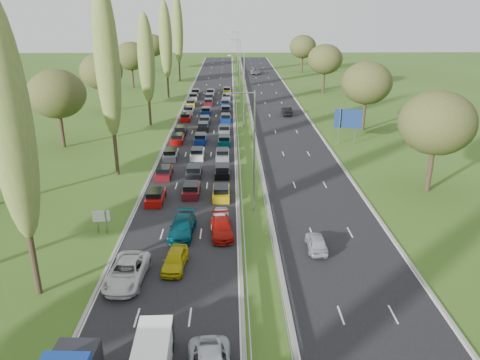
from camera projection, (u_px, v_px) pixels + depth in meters
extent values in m
plane|color=#36551A|center=(244.00, 123.00, 81.48)|extent=(260.00, 260.00, 0.00)
cube|color=black|center=(206.00, 120.00, 83.70)|extent=(10.50, 215.00, 0.04)
cube|color=black|center=(281.00, 120.00, 83.95)|extent=(10.50, 215.00, 0.04)
cube|color=gray|center=(237.00, 117.00, 83.61)|extent=(0.06, 215.00, 0.32)
cube|color=gray|center=(250.00, 117.00, 83.65)|extent=(0.06, 215.00, 0.32)
cylinder|color=gray|center=(254.00, 153.00, 44.73)|extent=(0.18, 0.18, 12.00)
cylinder|color=gray|center=(244.00, 91.00, 77.50)|extent=(0.18, 0.18, 12.00)
cylinder|color=gray|center=(240.00, 65.00, 110.28)|extent=(0.18, 0.18, 12.00)
cylinder|color=gray|center=(238.00, 52.00, 143.05)|extent=(0.18, 0.18, 12.00)
cylinder|color=#2D2116|center=(32.00, 248.00, 32.17)|extent=(0.44, 0.44, 7.20)
ellipsoid|color=#5B7130|center=(10.00, 123.00, 29.08)|extent=(2.80, 2.80, 16.00)
cylinder|color=#2D2116|center=(115.00, 143.00, 55.45)|extent=(0.44, 0.44, 7.92)
ellipsoid|color=#5B7130|center=(107.00, 59.00, 52.06)|extent=(2.80, 2.80, 17.60)
cylinder|color=#2D2116|center=(150.00, 106.00, 79.11)|extent=(0.44, 0.44, 6.48)
ellipsoid|color=#5B7130|center=(146.00, 58.00, 76.34)|extent=(2.80, 2.80, 14.40)
cylinder|color=#2D2116|center=(168.00, 82.00, 102.40)|extent=(0.44, 0.44, 7.20)
ellipsoid|color=#5B7130|center=(166.00, 40.00, 99.31)|extent=(2.80, 2.80, 16.00)
cylinder|color=#2D2116|center=(179.00, 66.00, 125.68)|extent=(0.44, 0.44, 7.92)
ellipsoid|color=#5B7130|center=(178.00, 28.00, 122.28)|extent=(2.80, 2.80, 17.60)
cylinder|color=#2D2116|center=(62.00, 131.00, 67.03)|extent=(0.56, 0.56, 4.84)
ellipsoid|color=#38471E|center=(57.00, 94.00, 65.18)|extent=(8.00, 8.00, 6.80)
cylinder|color=#2D2116|center=(104.00, 99.00, 89.51)|extent=(0.56, 0.56, 4.84)
ellipsoid|color=#38471E|center=(101.00, 71.00, 87.66)|extent=(8.00, 8.00, 6.80)
cylinder|color=#2D2116|center=(133.00, 78.00, 115.72)|extent=(0.56, 0.56, 4.84)
ellipsoid|color=#38471E|center=(131.00, 56.00, 113.87)|extent=(8.00, 8.00, 6.80)
cylinder|color=#2D2116|center=(153.00, 63.00, 145.69)|extent=(0.56, 0.56, 4.84)
ellipsoid|color=#38471E|center=(152.00, 45.00, 143.84)|extent=(8.00, 8.00, 6.80)
cylinder|color=#2D2116|center=(430.00, 170.00, 51.03)|extent=(0.56, 0.56, 4.84)
ellipsoid|color=#38471E|center=(437.00, 123.00, 49.18)|extent=(8.00, 8.00, 6.80)
cylinder|color=#2D2116|center=(364.00, 115.00, 76.31)|extent=(0.56, 0.56, 4.84)
ellipsoid|color=#38471E|center=(367.00, 83.00, 74.46)|extent=(8.00, 8.00, 6.80)
cylinder|color=#2D2116|center=(324.00, 82.00, 109.08)|extent=(0.56, 0.56, 4.84)
ellipsoid|color=#38471E|center=(325.00, 59.00, 107.23)|extent=(8.00, 8.00, 6.80)
cylinder|color=#2D2116|center=(302.00, 65.00, 141.85)|extent=(0.56, 0.56, 4.84)
ellipsoid|color=#38471E|center=(303.00, 47.00, 140.00)|extent=(8.00, 8.00, 6.80)
cube|color=#A50C0A|center=(156.00, 198.00, 48.77)|extent=(1.75, 4.00, 0.80)
cube|color=#590F14|center=(164.00, 173.00, 55.88)|extent=(1.75, 4.00, 0.80)
cube|color=slate|center=(171.00, 155.00, 62.56)|extent=(1.75, 4.00, 0.80)
cube|color=#A50C0A|center=(178.00, 140.00, 69.97)|extent=(1.75, 4.00, 0.80)
cube|color=black|center=(181.00, 132.00, 74.42)|extent=(1.75, 4.00, 0.80)
cube|color=#A50C0A|center=(186.00, 118.00, 83.37)|extent=(1.75, 4.00, 0.80)
cube|color=#B2B7BC|center=(189.00, 111.00, 88.97)|extent=(1.75, 4.00, 0.80)
cube|color=#BF990C|center=(191.00, 104.00, 95.25)|extent=(1.75, 4.00, 0.80)
cube|color=slate|center=(194.00, 97.00, 102.09)|extent=(1.75, 4.00, 0.80)
cube|color=slate|center=(196.00, 93.00, 107.22)|extent=(1.75, 4.00, 0.80)
cube|color=#590F14|center=(191.00, 191.00, 50.64)|extent=(1.75, 4.00, 0.80)
cube|color=black|center=(194.00, 172.00, 56.20)|extent=(1.75, 4.00, 0.80)
cube|color=silver|center=(197.00, 155.00, 62.96)|extent=(1.75, 4.00, 0.80)
cube|color=navy|center=(201.00, 139.00, 70.09)|extent=(1.75, 4.00, 0.80)
cube|color=black|center=(203.00, 128.00, 76.82)|extent=(1.75, 4.00, 0.80)
cube|color=black|center=(205.00, 121.00, 81.10)|extent=(1.75, 4.00, 0.80)
cube|color=navy|center=(206.00, 112.00, 88.20)|extent=(1.75, 4.00, 0.80)
cube|color=#590F14|center=(209.00, 103.00, 96.30)|extent=(1.75, 4.00, 0.80)
cube|color=black|center=(209.00, 98.00, 101.36)|extent=(1.75, 4.00, 0.80)
cube|color=silver|center=(211.00, 93.00, 107.00)|extent=(1.75, 4.00, 0.80)
cube|color=#BF990C|center=(221.00, 193.00, 49.93)|extent=(1.75, 4.00, 0.80)
cube|color=black|center=(222.00, 172.00, 56.44)|extent=(1.75, 4.00, 0.80)
cube|color=slate|center=(223.00, 155.00, 62.61)|extent=(1.75, 4.00, 0.80)
cube|color=#053F4C|center=(224.00, 141.00, 69.07)|extent=(1.75, 4.00, 0.80)
cube|color=slate|center=(224.00, 131.00, 74.91)|extent=(1.75, 4.00, 0.80)
cube|color=navy|center=(226.00, 119.00, 82.79)|extent=(1.75, 4.00, 0.80)
cube|color=black|center=(226.00, 110.00, 89.47)|extent=(1.75, 4.00, 0.80)
cube|color=navy|center=(225.00, 104.00, 95.18)|extent=(1.75, 4.00, 0.80)
cube|color=slate|center=(226.00, 97.00, 102.09)|extent=(1.75, 4.00, 0.80)
cube|color=#BF990C|center=(227.00, 91.00, 109.66)|extent=(1.75, 4.00, 0.80)
imported|color=silver|center=(127.00, 272.00, 34.56)|extent=(2.94, 5.78, 1.56)
imported|color=#043D49|center=(182.00, 226.00, 41.73)|extent=(2.40, 5.29, 1.50)
imported|color=#B1A10B|center=(175.00, 259.00, 36.40)|extent=(2.02, 4.28, 1.42)
imported|color=#9D0F09|center=(222.00, 228.00, 41.62)|extent=(2.30, 4.88, 1.38)
imported|color=white|center=(220.00, 218.00, 43.67)|extent=(1.67, 3.86, 1.30)
imported|color=#9DA1A6|center=(317.00, 242.00, 39.14)|extent=(1.62, 3.90, 1.32)
imported|color=black|center=(287.00, 111.00, 87.42)|extent=(1.64, 4.60, 1.51)
imported|color=slate|center=(255.00, 71.00, 139.84)|extent=(2.85, 5.87, 1.61)
cube|color=white|center=(152.00, 357.00, 25.85)|extent=(1.94, 4.86, 1.94)
cube|color=black|center=(158.00, 333.00, 27.88)|extent=(1.89, 0.78, 1.55)
cylinder|color=black|center=(143.00, 348.00, 27.53)|extent=(0.24, 0.66, 0.66)
cylinder|color=gray|center=(97.00, 222.00, 41.99)|extent=(0.16, 0.16, 2.10)
cylinder|color=gray|center=(106.00, 222.00, 42.01)|extent=(0.16, 0.16, 2.10)
cube|color=silver|center=(101.00, 216.00, 41.81)|extent=(1.50, 0.31, 1.00)
cylinder|color=gray|center=(339.00, 127.00, 68.52)|extent=(0.16, 0.16, 5.20)
cylinder|color=gray|center=(356.00, 127.00, 68.56)|extent=(0.16, 0.16, 5.20)
cube|color=navy|center=(348.00, 119.00, 68.12)|extent=(3.91, 1.04, 2.80)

